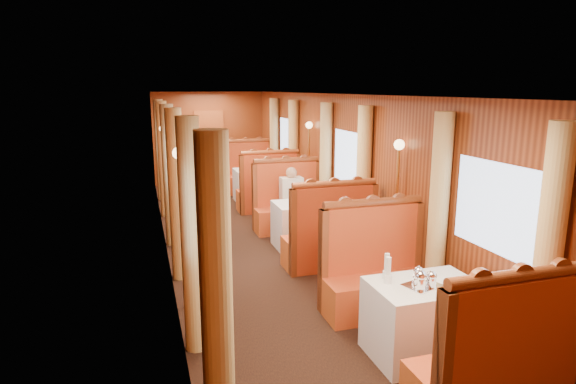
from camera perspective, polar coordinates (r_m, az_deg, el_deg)
name	(u,v)px	position (r m, az deg, el deg)	size (l,w,h in m)	color
floor	(263,250)	(7.92, -2.98, -6.93)	(3.00, 12.00, 0.01)	black
ceiling	(261,95)	(7.49, -3.20, 11.46)	(3.00, 12.00, 0.01)	silver
wall_far	(209,138)	(13.45, -9.31, 6.32)	(3.00, 2.50, 0.01)	brown
wall_left	(164,180)	(7.40, -14.44, 1.33)	(12.00, 2.50, 0.01)	brown
wall_right	(349,171)	(8.09, 7.29, 2.54)	(12.00, 2.50, 0.01)	brown
doorway_far	(210,147)	(13.45, -9.26, 5.25)	(0.80, 0.04, 2.00)	brown
table_near	(423,319)	(5.06, 15.76, -14.33)	(1.05, 0.72, 0.75)	white
banquette_near_fwd	(496,372)	(4.33, 23.41, -19.00)	(1.30, 0.55, 1.34)	#AC2013
banquette_near_aft	(376,277)	(5.84, 10.37, -9.86)	(1.30, 0.55, 1.34)	#AC2013
table_mid	(307,225)	(8.01, 2.21, -3.89)	(1.05, 0.72, 0.75)	white
banquette_mid_fwd	(329,240)	(7.09, 4.92, -5.68)	(1.30, 0.55, 1.34)	#AC2013
banquette_mid_aft	(289,208)	(8.93, 0.07, -1.86)	(1.30, 0.55, 1.34)	#AC2013
table_far	(258,185)	(11.28, -3.63, 0.84)	(1.05, 0.72, 0.75)	white
banquette_far_fwd	(268,192)	(10.31, -2.33, 0.04)	(1.30, 0.55, 1.34)	#AC2013
banquette_far_aft	(248,176)	(12.25, -4.74, 1.96)	(1.30, 0.55, 1.34)	#AC2013
tea_tray	(422,286)	(4.84, 15.63, -10.63)	(0.34, 0.26, 0.01)	silver
teapot_left	(420,283)	(4.71, 15.38, -10.35)	(0.19, 0.14, 0.15)	silver
teapot_right	(431,282)	(4.79, 16.61, -10.16)	(0.16, 0.12, 0.13)	silver
teapot_back	(418,277)	(4.88, 15.16, -9.68)	(0.16, 0.12, 0.13)	silver
fruit_plate	(457,283)	(4.97, 19.37, -10.12)	(0.22, 0.22, 0.05)	white
cup_inboard	(388,273)	(4.79, 11.78, -9.37)	(0.08, 0.08, 0.26)	white
cup_outboard	(387,269)	(4.89, 11.61, -8.92)	(0.08, 0.08, 0.26)	white
rose_vase_mid	(308,192)	(7.89, 2.37, 0.00)	(0.06, 0.06, 0.36)	silver
rose_vase_far	(257,162)	(11.19, -3.65, 3.62)	(0.06, 0.06, 0.36)	silver
window_left_near	(188,234)	(3.95, -11.82, -4.95)	(1.20, 0.90, 0.01)	#93ADD1
curtain_left_near_a	(217,306)	(3.33, -8.45, -13.19)	(0.22, 0.22, 2.35)	tan
curtain_left_near_b	(192,238)	(4.78, -11.31, -5.34)	(0.22, 0.22, 2.35)	tan
window_right_near	(496,208)	(5.12, 23.40, -1.75)	(1.20, 0.90, 0.01)	#93ADD1
curtain_right_near_a	(547,263)	(4.58, 28.39, -7.39)	(0.22, 0.22, 2.35)	tan
curtain_right_near_b	(438,216)	(5.72, 17.36, -2.74)	(0.22, 0.22, 2.35)	tan
window_left_mid	(165,167)	(7.36, -14.40, 2.87)	(1.20, 0.90, 0.01)	#93ADD1
curtain_left_mid_a	(177,196)	(6.65, -13.03, -0.45)	(0.22, 0.22, 2.35)	tan
curtain_left_mid_b	(170,176)	(8.18, -13.84, 1.85)	(0.22, 0.22, 2.35)	tan
window_right_mid	(349,159)	(8.05, 7.23, 3.93)	(1.20, 0.90, 0.01)	#93ADD1
curtain_right_mid_a	(363,184)	(7.36, 8.90, 0.93)	(0.22, 0.22, 2.35)	tan
curtain_right_mid_b	(326,168)	(8.77, 4.47, 2.85)	(0.22, 0.22, 2.35)	tan
window_left_far	(156,142)	(10.83, -15.35, 5.71)	(1.20, 0.90, 0.01)	#93ADD1
curtain_left_far_a	(164,160)	(10.10, -14.51, 3.73)	(0.22, 0.22, 2.35)	tan
curtain_left_far_b	(160,150)	(11.64, -14.89, 4.80)	(0.22, 0.22, 2.35)	tan
window_right_far	(287,138)	(11.31, -0.06, 6.40)	(1.20, 0.90, 0.01)	#93ADD1
curtain_right_far_a	(293,154)	(10.57, 0.63, 4.49)	(0.22, 0.22, 2.35)	tan
curtain_right_far_b	(274,146)	(12.06, -1.63, 5.45)	(0.22, 0.22, 2.35)	tan
sconce_left_fore	(181,196)	(5.66, -12.61, -0.45)	(0.14, 0.14, 1.95)	#BF8C3F
sconce_right_fore	(397,182)	(6.49, 12.84, 1.14)	(0.14, 0.14, 1.95)	#BF8C3F
sconce_left_aft	(165,156)	(9.11, -14.41, 4.18)	(0.14, 0.14, 1.95)	#BF8C3F
sconce_right_aft	(309,150)	(9.64, 2.49, 4.98)	(0.14, 0.14, 1.95)	#BF8C3F
steward	(211,195)	(7.70, -9.10, -0.39)	(0.68, 0.45, 1.87)	navy
passenger	(292,193)	(8.67, 0.46, -0.13)	(0.40, 0.44, 0.76)	beige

